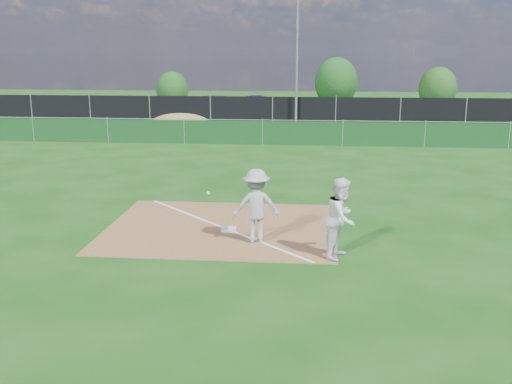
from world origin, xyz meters
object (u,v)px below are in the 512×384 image
(car_right, at_px, (320,107))
(tree_mid, at_px, (336,82))
(car_mid, at_px, (262,107))
(tree_left, at_px, (172,90))
(first_base, at_px, (229,229))
(runner, at_px, (342,218))
(car_left, at_px, (220,105))
(tree_right, at_px, (438,88))
(play_at_first, at_px, (256,206))
(light_pole, at_px, (297,61))

(car_right, bearing_deg, tree_mid, 0.70)
(car_mid, relative_size, tree_left, 1.52)
(first_base, height_order, runner, runner)
(car_left, bearing_deg, first_base, -169.30)
(car_mid, height_order, tree_mid, tree_mid)
(car_mid, bearing_deg, car_right, -79.15)
(first_base, relative_size, runner, 0.19)
(tree_mid, distance_m, tree_right, 7.99)
(car_mid, xyz_separation_m, tree_mid, (5.50, 7.49, 1.36))
(car_mid, bearing_deg, runner, -176.03)
(runner, bearing_deg, first_base, 81.52)
(play_at_first, relative_size, tree_mid, 0.44)
(car_right, bearing_deg, car_left, 110.20)
(play_at_first, relative_size, car_left, 0.38)
(light_pole, xyz_separation_m, first_base, (-1.23, -22.01, -3.94))
(runner, height_order, car_mid, runner)
(tree_right, bearing_deg, car_mid, -156.47)
(tree_mid, bearing_deg, first_base, -97.15)
(light_pole, bearing_deg, first_base, -93.21)
(light_pole, distance_m, tree_left, 14.09)
(play_at_first, relative_size, tree_right, 0.53)
(car_right, bearing_deg, runner, -167.25)
(runner, relative_size, car_right, 0.41)
(car_mid, height_order, tree_left, tree_left)
(runner, distance_m, car_mid, 28.21)
(light_pole, distance_m, tree_mid, 12.25)
(first_base, height_order, tree_mid, tree_mid)
(light_pole, xyz_separation_m, tree_mid, (3.00, 11.73, -1.87))
(car_right, distance_m, tree_left, 12.51)
(tree_left, distance_m, tree_right, 20.97)
(light_pole, height_order, car_mid, light_pole)
(car_mid, distance_m, tree_right, 14.54)
(car_mid, relative_size, tree_mid, 1.12)
(light_pole, distance_m, car_mid, 5.89)
(tree_mid, xyz_separation_m, tree_right, (7.80, -1.70, -0.36))
(car_left, bearing_deg, car_right, -81.19)
(tree_right, bearing_deg, runner, -105.30)
(play_at_first, xyz_separation_m, tree_right, (11.24, 32.86, 0.84))
(light_pole, bearing_deg, tree_mid, 75.66)
(runner, distance_m, tree_mid, 35.45)
(runner, xyz_separation_m, car_left, (-7.10, 28.12, -0.09))
(first_base, xyz_separation_m, car_mid, (-1.27, 26.25, 0.72))
(car_mid, bearing_deg, car_left, 81.94)
(runner, distance_m, tree_left, 35.15)
(car_left, bearing_deg, tree_right, -69.61)
(runner, height_order, car_right, runner)
(play_at_first, height_order, runner, runner)
(light_pole, height_order, car_left, light_pole)
(tree_left, relative_size, tree_right, 0.88)
(car_right, xyz_separation_m, tree_right, (9.17, 4.67, 1.10))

